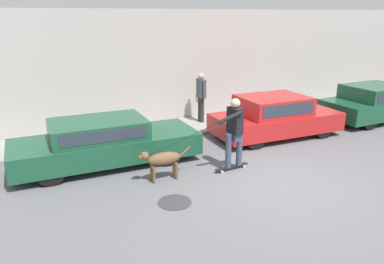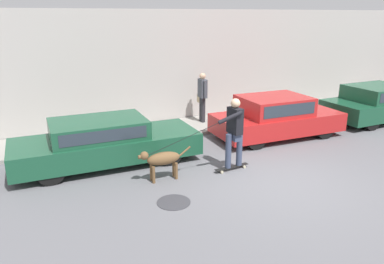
{
  "view_description": "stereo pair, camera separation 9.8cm",
  "coord_description": "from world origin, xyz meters",
  "px_view_note": "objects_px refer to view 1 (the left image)",
  "views": [
    {
      "loc": [
        -5.18,
        -6.18,
        3.63
      ],
      "look_at": [
        -1.47,
        1.49,
        0.95
      ],
      "focal_mm": 35.0,
      "sensor_mm": 36.0,
      "label": 1
    },
    {
      "loc": [
        -5.09,
        -6.22,
        3.63
      ],
      "look_at": [
        -1.47,
        1.49,
        0.95
      ],
      "focal_mm": 35.0,
      "sensor_mm": 36.0,
      "label": 2
    }
  ],
  "objects_px": {
    "parked_car_0": "(105,143)",
    "pedestrian_with_bag": "(201,95)",
    "parked_car_1": "(275,117)",
    "parked_car_2": "(376,103)",
    "skateboarder": "(234,130)",
    "dog": "(162,159)"
  },
  "relations": [
    {
      "from": "parked_car_0",
      "to": "pedestrian_with_bag",
      "type": "xyz_separation_m",
      "value": [
        3.82,
        2.2,
        0.45
      ]
    },
    {
      "from": "parked_car_0",
      "to": "parked_car_1",
      "type": "xyz_separation_m",
      "value": [
        5.26,
        0.0,
        0.03
      ]
    },
    {
      "from": "parked_car_2",
      "to": "pedestrian_with_bag",
      "type": "height_order",
      "value": "pedestrian_with_bag"
    },
    {
      "from": "parked_car_0",
      "to": "skateboarder",
      "type": "bearing_deg",
      "value": -30.62
    },
    {
      "from": "dog",
      "to": "parked_car_2",
      "type": "bearing_deg",
      "value": -168.56
    },
    {
      "from": "parked_car_1",
      "to": "parked_car_2",
      "type": "distance_m",
      "value": 4.47
    },
    {
      "from": "dog",
      "to": "skateboarder",
      "type": "bearing_deg",
      "value": 176.32
    },
    {
      "from": "pedestrian_with_bag",
      "to": "skateboarder",
      "type": "bearing_deg",
      "value": -100.49
    },
    {
      "from": "parked_car_1",
      "to": "skateboarder",
      "type": "relative_size",
      "value": 1.53
    },
    {
      "from": "parked_car_1",
      "to": "dog",
      "type": "relative_size",
      "value": 3.19
    },
    {
      "from": "dog",
      "to": "pedestrian_with_bag",
      "type": "distance_m",
      "value": 4.73
    },
    {
      "from": "dog",
      "to": "pedestrian_with_bag",
      "type": "relative_size",
      "value": 0.75
    },
    {
      "from": "parked_car_2",
      "to": "dog",
      "type": "relative_size",
      "value": 3.23
    },
    {
      "from": "parked_car_0",
      "to": "dog",
      "type": "bearing_deg",
      "value": -56.92
    },
    {
      "from": "dog",
      "to": "skateboarder",
      "type": "distance_m",
      "value": 1.85
    },
    {
      "from": "parked_car_1",
      "to": "skateboarder",
      "type": "height_order",
      "value": "skateboarder"
    },
    {
      "from": "parked_car_0",
      "to": "pedestrian_with_bag",
      "type": "height_order",
      "value": "pedestrian_with_bag"
    },
    {
      "from": "parked_car_0",
      "to": "dog",
      "type": "xyz_separation_m",
      "value": [
        0.95,
        -1.52,
        -0.07
      ]
    },
    {
      "from": "skateboarder",
      "to": "parked_car_2",
      "type": "bearing_deg",
      "value": -170.9
    },
    {
      "from": "parked_car_2",
      "to": "pedestrian_with_bag",
      "type": "xyz_separation_m",
      "value": [
        -5.91,
        2.2,
        0.41
      ]
    },
    {
      "from": "parked_car_1",
      "to": "skateboarder",
      "type": "xyz_separation_m",
      "value": [
        -2.54,
        -1.68,
        0.41
      ]
    },
    {
      "from": "parked_car_2",
      "to": "dog",
      "type": "height_order",
      "value": "parked_car_2"
    }
  ]
}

